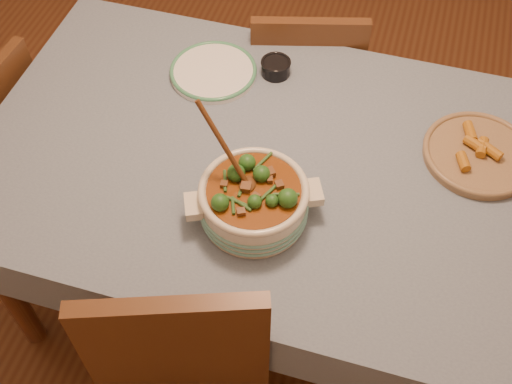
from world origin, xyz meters
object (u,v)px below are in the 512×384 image
stew_casserole (254,199)px  chair_far (304,82)px  white_plate (213,71)px  dining_table (264,177)px  condiment_bowl (276,67)px  fried_plate (479,153)px

stew_casserole → chair_far: 0.90m
stew_casserole → white_plate: stew_casserole is taller
stew_casserole → dining_table: bearing=98.3°
dining_table → stew_casserole: size_ratio=4.54×
dining_table → condiment_bowl: size_ratio=17.13×
condiment_bowl → chair_far: size_ratio=0.12×
condiment_bowl → white_plate: bearing=-162.2°
white_plate → stew_casserole: bearing=-60.3°
stew_casserole → condiment_bowl: (-0.09, 0.55, -0.04)m
stew_casserole → chair_far: bearing=93.3°
fried_plate → dining_table: bearing=-163.8°
dining_table → chair_far: 0.65m
white_plate → dining_table: bearing=-49.0°
chair_far → condiment_bowl: bearing=66.0°
dining_table → fried_plate: fried_plate is taller
dining_table → chair_far: bearing=91.6°
dining_table → chair_far: size_ratio=1.98×
dining_table → condiment_bowl: condiment_bowl is taller
white_plate → chair_far: chair_far is taller
stew_casserole → condiment_bowl: bearing=99.3°
chair_far → white_plate: bearing=40.2°
stew_casserole → fried_plate: (0.56, 0.38, -0.05)m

